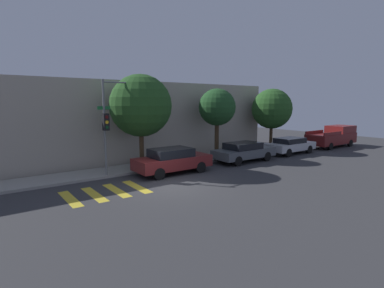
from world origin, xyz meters
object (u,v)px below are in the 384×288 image
traffic_light_pole (111,114)px  tree_far_end (272,109)px  sedan_middle (244,151)px  pickup_truck (333,136)px  sedan_far_end (290,145)px  tree_midblock (217,108)px  tree_near_corner (141,106)px  sedan_near_corner (172,160)px

traffic_light_pole → tree_far_end: traffic_light_pole is taller
sedan_middle → pickup_truck: 11.75m
sedan_middle → sedan_far_end: size_ratio=1.04×
sedan_far_end → tree_midblock: (-6.07, 1.94, 3.00)m
tree_near_corner → sedan_middle: bearing=-15.9°
sedan_middle → sedan_far_end: bearing=0.0°
pickup_truck → tree_midblock: size_ratio=1.10×
traffic_light_pole → tree_near_corner: 2.25m
tree_midblock → tree_near_corner: bearing=180.0°
tree_near_corner → tree_midblock: 6.03m
sedan_near_corner → tree_far_end: tree_far_end is taller
traffic_light_pole → sedan_far_end: traffic_light_pole is taller
sedan_far_end → tree_far_end: (-0.00, 1.94, 2.83)m
tree_far_end → sedan_far_end: bearing=-90.0°
traffic_light_pole → tree_near_corner: (2.10, 0.68, 0.43)m
traffic_light_pole → sedan_near_corner: size_ratio=1.18×
sedan_near_corner → sedan_far_end: (11.14, 0.00, -0.07)m
traffic_light_pole → tree_midblock: 8.16m
sedan_far_end → tree_midblock: bearing=162.2°
traffic_light_pole → sedan_near_corner: 4.26m
sedan_middle → tree_near_corner: (-6.82, 1.94, 3.16)m
sedan_middle → pickup_truck: (11.75, 0.00, 0.23)m
sedan_middle → tree_near_corner: size_ratio=0.80×
tree_near_corner → traffic_light_pole: bearing=-162.2°
tree_midblock → tree_far_end: size_ratio=0.97×
sedan_far_end → pickup_truck: (6.47, 0.00, 0.25)m
traffic_light_pole → tree_midblock: size_ratio=1.05×
tree_far_end → sedan_middle: bearing=-159.8°
pickup_truck → tree_midblock: bearing=171.2°
sedan_near_corner → pickup_truck: pickup_truck is taller
pickup_truck → tree_far_end: 7.23m
tree_midblock → tree_far_end: tree_far_end is taller
sedan_near_corner → sedan_middle: bearing=0.0°
sedan_far_end → tree_midblock: tree_midblock is taller
sedan_near_corner → pickup_truck: 17.61m
sedan_middle → tree_midblock: tree_midblock is taller
sedan_far_end → pickup_truck: 6.48m
pickup_truck → tree_far_end: bearing=163.3°
pickup_truck → sedan_near_corner: bearing=180.0°
traffic_light_pole → tree_far_end: 14.21m
pickup_truck → tree_far_end: (-6.47, 1.94, 2.58)m
sedan_far_end → pickup_truck: bearing=0.0°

